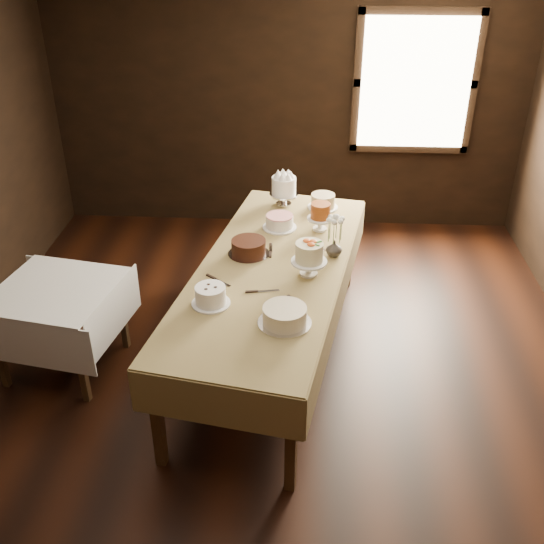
# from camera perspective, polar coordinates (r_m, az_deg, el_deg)

# --- Properties ---
(floor) EXTENTS (5.00, 6.00, 0.01)m
(floor) POSITION_cam_1_polar(r_m,az_deg,el_deg) (4.85, -0.14, -10.94)
(floor) COLOR black
(floor) RESTS_ON ground
(wall_back) EXTENTS (5.00, 0.02, 2.80)m
(wall_back) POSITION_cam_1_polar(r_m,az_deg,el_deg) (6.87, 1.40, 15.24)
(wall_back) COLOR black
(wall_back) RESTS_ON ground
(window) EXTENTS (1.10, 0.05, 1.30)m
(window) POSITION_cam_1_polar(r_m,az_deg,el_deg) (6.85, 12.80, 16.20)
(window) COLOR #FFEABF
(window) RESTS_ON wall_back
(display_table) EXTENTS (1.54, 2.87, 0.84)m
(display_table) POSITION_cam_1_polar(r_m,az_deg,el_deg) (4.76, -0.01, -0.18)
(display_table) COLOR #3C2714
(display_table) RESTS_ON ground
(side_table) EXTENTS (1.00, 1.00, 0.72)m
(side_table) POSITION_cam_1_polar(r_m,az_deg,el_deg) (5.01, -18.86, -2.22)
(side_table) COLOR #3C2714
(side_table) RESTS_ON ground
(cake_meringue) EXTENTS (0.29, 0.29, 0.27)m
(cake_meringue) POSITION_cam_1_polar(r_m,az_deg,el_deg) (5.67, 1.07, 7.21)
(cake_meringue) COLOR silver
(cake_meringue) RESTS_ON display_table
(cake_speckled) EXTENTS (0.30, 0.30, 0.13)m
(cake_speckled) POSITION_cam_1_polar(r_m,az_deg,el_deg) (5.65, 4.60, 6.34)
(cake_speckled) COLOR white
(cake_speckled) RESTS_ON display_table
(cake_lattice) EXTENTS (0.31, 0.31, 0.11)m
(cake_lattice) POSITION_cam_1_polar(r_m,az_deg,el_deg) (5.27, 0.69, 4.48)
(cake_lattice) COLOR white
(cake_lattice) RESTS_ON display_table
(cake_caramel) EXTENTS (0.23, 0.23, 0.25)m
(cake_caramel) POSITION_cam_1_polar(r_m,az_deg,el_deg) (5.23, 4.36, 4.85)
(cake_caramel) COLOR white
(cake_caramel) RESTS_ON display_table
(cake_chocolate) EXTENTS (0.37, 0.37, 0.13)m
(cake_chocolate) POSITION_cam_1_polar(r_m,az_deg,el_deg) (4.86, -2.12, 2.18)
(cake_chocolate) COLOR silver
(cake_chocolate) RESTS_ON display_table
(cake_flowers) EXTENTS (0.26, 0.26, 0.27)m
(cake_flowers) POSITION_cam_1_polar(r_m,az_deg,el_deg) (4.58, 3.35, 1.04)
(cake_flowers) COLOR white
(cake_flowers) RESTS_ON display_table
(cake_swirl) EXTENTS (0.29, 0.29, 0.13)m
(cake_swirl) POSITION_cam_1_polar(r_m,az_deg,el_deg) (4.28, -5.55, -2.18)
(cake_swirl) COLOR white
(cake_swirl) RESTS_ON display_table
(cake_cream) EXTENTS (0.40, 0.40, 0.12)m
(cake_cream) POSITION_cam_1_polar(r_m,az_deg,el_deg) (4.07, 1.15, -4.01)
(cake_cream) COLOR silver
(cake_cream) RESTS_ON display_table
(cake_server_a) EXTENTS (0.24, 0.07, 0.01)m
(cake_server_a) POSITION_cam_1_polar(r_m,az_deg,el_deg) (4.43, -0.30, -1.70)
(cake_server_a) COLOR silver
(cake_server_a) RESTS_ON display_table
(cake_server_b) EXTENTS (0.13, 0.22, 0.01)m
(cake_server_b) POSITION_cam_1_polar(r_m,az_deg,el_deg) (4.25, 2.43, -3.25)
(cake_server_b) COLOR silver
(cake_server_b) RESTS_ON display_table
(cake_server_c) EXTENTS (0.04, 0.24, 0.01)m
(cake_server_c) POSITION_cam_1_polar(r_m,az_deg,el_deg) (4.98, -0.11, 2.23)
(cake_server_c) COLOR silver
(cake_server_c) RESTS_ON display_table
(cake_server_d) EXTENTS (0.24, 0.09, 0.01)m
(cake_server_d) POSITION_cam_1_polar(r_m,az_deg,el_deg) (4.95, 4.19, 1.94)
(cake_server_d) COLOR silver
(cake_server_d) RESTS_ON display_table
(cake_server_e) EXTENTS (0.20, 0.17, 0.01)m
(cake_server_e) POSITION_cam_1_polar(r_m,az_deg,el_deg) (4.54, -4.46, -0.97)
(cake_server_e) COLOR silver
(cake_server_e) RESTS_ON display_table
(flower_vase) EXTENTS (0.15, 0.15, 0.13)m
(flower_vase) POSITION_cam_1_polar(r_m,az_deg,el_deg) (4.86, 5.60, 2.12)
(flower_vase) COLOR #2D2823
(flower_vase) RESTS_ON display_table
(flower_bouquet) EXTENTS (0.14, 0.14, 0.20)m
(flower_bouquet) POSITION_cam_1_polar(r_m,az_deg,el_deg) (4.78, 5.71, 4.06)
(flower_bouquet) COLOR white
(flower_bouquet) RESTS_ON flower_vase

